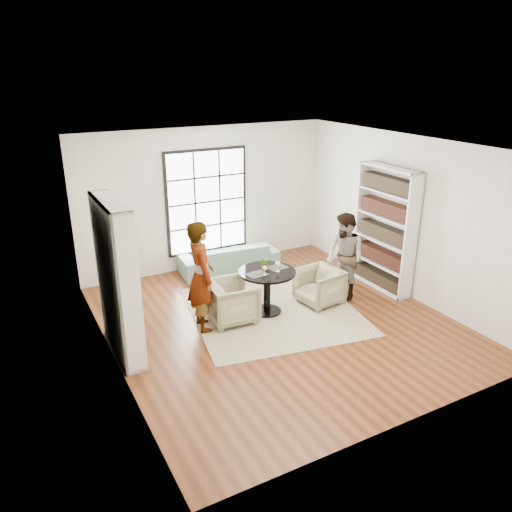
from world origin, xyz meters
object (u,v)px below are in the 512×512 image
flower_centerpiece (265,264)px  armchair_left (232,301)px  armchair_right (319,286)px  wine_glass_left (265,268)px  person_right (345,257)px  sofa (229,258)px  person_left (201,277)px  wine_glass_right (278,264)px  pedestal_table (267,283)px

flower_centerpiece → armchair_left: bearing=-175.4°
armchair_left → armchair_right: armchair_left is taller
armchair_right → wine_glass_left: bearing=-96.2°
person_right → flower_centerpiece: person_right is taller
flower_centerpiece → sofa: bearing=83.5°
person_left → person_right: size_ratio=1.14×
person_left → person_right: person_left is taller
person_right → wine_glass_right: (-1.43, 0.03, 0.12)m
wine_glass_left → pedestal_table: bearing=47.4°
sofa → person_right: size_ratio=1.26×
armchair_left → person_right: (2.26, -0.15, 0.46)m
armchair_right → flower_centerpiece: bearing=-107.6°
flower_centerpiece → armchair_right: bearing=-10.9°
armchair_right → sofa: bearing=-166.3°
wine_glass_right → person_left: bearing=174.9°
sofa → flower_centerpiece: flower_centerpiece is taller
pedestal_table → flower_centerpiece: 0.34m
person_right → wine_glass_left: size_ratio=9.47×
armchair_left → wine_glass_left: bearing=-101.4°
sofa → armchair_left: bearing=71.3°
pedestal_table → wine_glass_left: size_ratio=5.79×
sofa → wine_glass_left: 2.31m
sofa → wine_glass_right: size_ratio=10.84×
flower_centerpiece → person_right: bearing=-7.2°
person_left → wine_glass_left: 1.11m
wine_glass_right → person_right: bearing=-1.0°
wine_glass_left → armchair_right: bearing=0.5°
person_left → flower_centerpiece: 1.22m
wine_glass_right → flower_centerpiece: 0.23m
sofa → person_left: bearing=59.7°
pedestal_table → wine_glass_right: size_ratio=5.25×
armchair_right → person_right: bearing=83.3°
person_left → armchair_left: bearing=-84.1°
sofa → wine_glass_left: (-0.35, -2.19, 0.62)m
armchair_right → wine_glass_right: bearing=-98.3°
armchair_right → wine_glass_left: wine_glass_left is taller
sofa → armchair_right: 2.33m
armchair_right → flower_centerpiece: size_ratio=3.19×
armchair_right → wine_glass_left: 1.30m
armchair_right → wine_glass_right: wine_glass_right is taller
wine_glass_left → wine_glass_right: size_ratio=0.91×
armchair_left → wine_glass_right: wine_glass_right is taller
pedestal_table → armchair_right: (1.04, -0.13, -0.24)m
pedestal_table → sofa: size_ratio=0.48×
pedestal_table → person_left: size_ratio=0.54×
armchair_right → person_right: size_ratio=0.45×
person_left → wine_glass_right: bearing=-89.1°
armchair_right → person_left: bearing=-100.4°
pedestal_table → wine_glass_right: (0.15, -0.10, 0.36)m
pedestal_table → wine_glass_right: bearing=-33.3°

